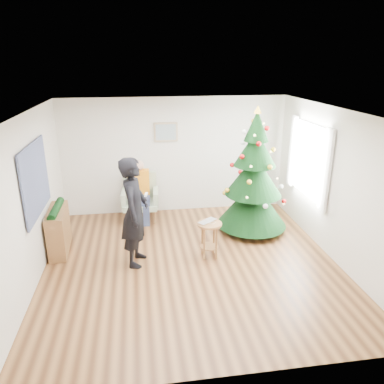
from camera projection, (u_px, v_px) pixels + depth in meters
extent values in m
plane|color=brown|center=(191.00, 263.00, 6.52)|extent=(5.00, 5.00, 0.00)
plane|color=white|center=(191.00, 112.00, 5.64)|extent=(5.00, 5.00, 0.00)
plane|color=silver|center=(175.00, 156.00, 8.41)|extent=(5.00, 0.00, 5.00)
plane|color=silver|center=(228.00, 276.00, 3.75)|extent=(5.00, 0.00, 5.00)
plane|color=silver|center=(30.00, 201.00, 5.73)|extent=(0.00, 5.00, 5.00)
plane|color=silver|center=(335.00, 186.00, 6.43)|extent=(0.00, 5.00, 5.00)
cube|color=white|center=(309.00, 160.00, 7.29)|extent=(0.04, 1.30, 1.40)
cube|color=white|center=(326.00, 171.00, 6.59)|extent=(0.05, 0.25, 1.50)
cube|color=white|center=(292.00, 151.00, 7.98)|extent=(0.05, 0.25, 1.50)
cylinder|color=#3F2816|center=(251.00, 223.00, 7.73)|extent=(0.11, 0.11, 0.33)
cone|color=black|center=(252.00, 203.00, 7.59)|extent=(1.41, 1.41, 0.92)
cone|color=black|center=(254.00, 175.00, 7.39)|extent=(1.13, 1.13, 0.81)
cone|color=black|center=(256.00, 148.00, 7.21)|extent=(0.82, 0.82, 0.71)
cone|color=black|center=(257.00, 126.00, 7.06)|extent=(0.48, 0.48, 0.60)
cone|color=gold|center=(258.00, 109.00, 6.96)|extent=(0.15, 0.15, 0.15)
cylinder|color=brown|center=(210.00, 224.00, 6.54)|extent=(0.44, 0.44, 0.04)
cylinder|color=brown|center=(209.00, 246.00, 6.68)|extent=(0.33, 0.33, 0.02)
imported|color=silver|center=(210.00, 222.00, 6.53)|extent=(0.42, 0.40, 0.03)
cube|color=#9CAE8C|center=(140.00, 204.00, 8.14)|extent=(0.75, 0.70, 0.12)
cube|color=#9CAE8C|center=(140.00, 185.00, 8.31)|extent=(0.72, 0.16, 0.60)
cube|color=#9CAE8C|center=(124.00, 198.00, 8.05)|extent=(0.13, 0.57, 0.30)
cube|color=#9CAE8C|center=(156.00, 197.00, 8.12)|extent=(0.13, 0.57, 0.30)
cube|color=navy|center=(140.00, 200.00, 8.02)|extent=(0.43, 0.45, 0.14)
cube|color=orange|center=(139.00, 182.00, 8.12)|extent=(0.44, 0.25, 0.55)
sphere|color=tan|center=(138.00, 166.00, 7.97)|extent=(0.23, 0.23, 0.23)
imported|color=black|center=(135.00, 212.00, 6.24)|extent=(0.59, 0.77, 1.89)
cube|color=white|center=(146.00, 194.00, 6.13)|extent=(0.06, 0.13, 0.04)
cube|color=brown|center=(59.00, 230.00, 6.83)|extent=(0.36, 1.02, 0.80)
cylinder|color=black|center=(56.00, 209.00, 6.69)|extent=(0.14, 0.90, 0.14)
cube|color=black|center=(35.00, 180.00, 5.93)|extent=(0.03, 1.50, 1.15)
cube|color=tan|center=(166.00, 132.00, 8.17)|extent=(0.52, 0.03, 0.42)
cube|color=gray|center=(166.00, 132.00, 8.14)|extent=(0.44, 0.02, 0.34)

